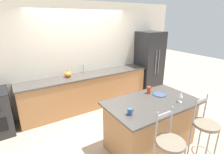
# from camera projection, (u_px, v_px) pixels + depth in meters

# --- Properties ---
(ground_plane) EXTENTS (18.00, 18.00, 0.00)m
(ground_plane) POSITION_uv_depth(u_px,v_px,m) (94.00, 112.00, 4.49)
(ground_plane) COLOR tan
(wall_back) EXTENTS (6.00, 0.07, 2.70)m
(wall_back) POSITION_uv_depth(u_px,v_px,m) (81.00, 56.00, 4.59)
(wall_back) COLOR beige
(wall_back) RESTS_ON ground_plane
(back_counter) EXTENTS (3.39, 0.65, 0.92)m
(back_counter) POSITION_uv_depth(u_px,v_px,m) (88.00, 91.00, 4.63)
(back_counter) COLOR #A87547
(back_counter) RESTS_ON ground_plane
(sink_faucet) EXTENTS (0.02, 0.13, 0.22)m
(sink_faucet) POSITION_uv_depth(u_px,v_px,m) (84.00, 68.00, 4.60)
(sink_faucet) COLOR #ADAFB5
(sink_faucet) RESTS_ON back_counter
(kitchen_island) EXTENTS (1.63, 0.97, 0.91)m
(kitchen_island) POSITION_uv_depth(u_px,v_px,m) (150.00, 124.00, 3.19)
(kitchen_island) COLOR #A87547
(kitchen_island) RESTS_ON ground_plane
(refrigerator) EXTENTS (0.72, 0.70, 1.92)m
(refrigerator) POSITION_uv_depth(u_px,v_px,m) (149.00, 63.00, 5.48)
(refrigerator) COLOR #232326
(refrigerator) RESTS_ON ground_plane
(bar_stool_near) EXTENTS (0.38, 0.38, 1.17)m
(bar_stool_near) POSITION_uv_depth(u_px,v_px,m) (169.00, 150.00, 2.33)
(bar_stool_near) COLOR #99999E
(bar_stool_near) RESTS_ON ground_plane
(bar_stool_far) EXTENTS (0.38, 0.38, 1.17)m
(bar_stool_far) POSITION_uv_depth(u_px,v_px,m) (205.00, 131.00, 2.72)
(bar_stool_far) COLOR #99999E
(bar_stool_far) RESTS_ON ground_plane
(dinner_plate) EXTENTS (0.26, 0.26, 0.02)m
(dinner_plate) POSITION_uv_depth(u_px,v_px,m) (160.00, 94.00, 3.31)
(dinner_plate) COLOR #425170
(dinner_plate) RESTS_ON kitchen_island
(wine_glass) EXTENTS (0.07, 0.07, 0.19)m
(wine_glass) POSITION_uv_depth(u_px,v_px,m) (181.00, 95.00, 2.98)
(wine_glass) COLOR white
(wine_glass) RESTS_ON kitchen_island
(coffee_mug) EXTENTS (0.11, 0.08, 0.10)m
(coffee_mug) POSITION_uv_depth(u_px,v_px,m) (130.00, 112.00, 2.61)
(coffee_mug) COLOR #335689
(coffee_mug) RESTS_ON kitchen_island
(tumbler_cup) EXTENTS (0.07, 0.07, 0.14)m
(tumbler_cup) POSITION_uv_depth(u_px,v_px,m) (149.00, 90.00, 3.36)
(tumbler_cup) COLOR red
(tumbler_cup) RESTS_ON kitchen_island
(pumpkin_decoration) EXTENTS (0.17, 0.17, 0.16)m
(pumpkin_decoration) POSITION_uv_depth(u_px,v_px,m) (68.00, 74.00, 4.28)
(pumpkin_decoration) COLOR orange
(pumpkin_decoration) RESTS_ON back_counter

